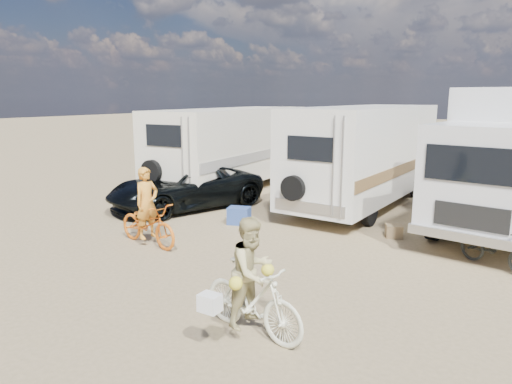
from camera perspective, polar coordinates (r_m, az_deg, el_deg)
The scene contains 11 objects.
ground at distance 9.55m, azimuth -1.56°, elevation -9.95°, with size 140.00×140.00×0.00m, color #99825B.
rv_main at distance 15.47m, azimuth 13.00°, elevation 4.15°, with size 2.40×7.43×3.18m, color white, non-canonical shape.
rv_left at distance 17.88m, azimuth -2.92°, elevation 5.16°, with size 2.45×7.87×3.04m, color beige, non-canonical shape.
dark_suv at distance 15.05m, azimuth -8.53°, elevation 0.62°, with size 2.27×4.93×1.37m, color black.
bike_man at distance 11.51m, azimuth -12.95°, elevation -3.78°, with size 0.69×1.97×1.03m, color #C75810.
bike_woman at distance 7.11m, azimuth -0.45°, elevation -12.84°, with size 0.53×1.87×1.13m, color beige.
rider_man at distance 11.43m, azimuth -13.03°, elevation -2.17°, with size 0.62×0.41×1.70m, color orange.
rider_woman at distance 7.01m, azimuth -0.46°, elevation -10.96°, with size 0.79×0.62×1.63m, color tan.
bike_parked at distance 10.92m, azimuth 27.16°, elevation -5.99°, with size 0.60×1.72×0.90m, color black.
cooler at distance 13.11m, azimuth -2.06°, elevation -2.88°, with size 0.60×0.43×0.48m, color navy.
crate at distance 12.41m, azimuth 16.36°, elevation -4.55°, with size 0.40×0.40×0.32m, color olive.
Camera 1 is at (4.89, -7.42, 3.50)m, focal length 33.04 mm.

